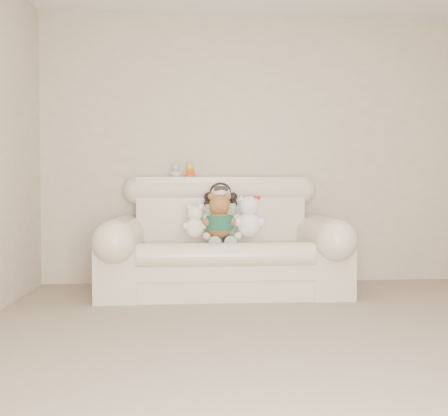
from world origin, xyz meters
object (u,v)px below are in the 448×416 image
(brown_teddy, at_px, (220,211))
(white_cat, at_px, (249,212))
(sofa, at_px, (223,234))
(cream_teddy, at_px, (195,218))
(seated_child, at_px, (221,213))

(brown_teddy, bearing_deg, white_cat, 5.78)
(sofa, xyz_separation_m, cream_teddy, (-0.25, -0.11, 0.15))
(seated_child, bearing_deg, sofa, -71.69)
(brown_teddy, xyz_separation_m, white_cat, (0.25, 0.01, -0.01))
(sofa, bearing_deg, white_cat, -28.77)
(seated_child, bearing_deg, brown_teddy, -89.82)
(seated_child, bearing_deg, cream_teddy, -134.86)
(white_cat, height_order, cream_teddy, white_cat)
(white_cat, bearing_deg, seated_child, 145.10)
(seated_child, height_order, cream_teddy, seated_child)
(white_cat, xyz_separation_m, cream_teddy, (-0.46, 0.01, -0.05))
(brown_teddy, relative_size, cream_teddy, 1.34)
(brown_teddy, bearing_deg, cream_teddy, 175.74)
(sofa, height_order, brown_teddy, sofa)
(cream_teddy, bearing_deg, seated_child, 22.75)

